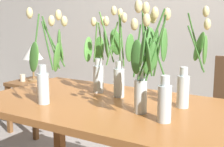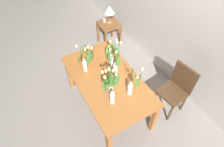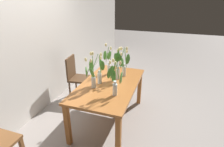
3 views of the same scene
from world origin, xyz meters
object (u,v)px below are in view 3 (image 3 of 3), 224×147
object	(u,v)px
tulip_vase_2	(114,81)
tulip_vase_0	(119,66)
tulip_vase_5	(109,64)
dining_chair	(76,75)
tulip_vase_1	(99,72)
tulip_vase_4	(124,65)
dining_table	(109,88)
tulip_vase_3	(92,76)

from	to	relation	value
tulip_vase_2	tulip_vase_0	bearing A→B (deg)	10.92
tulip_vase_5	dining_chair	distance (m)	0.91
tulip_vase_1	dining_chair	xyz separation A→B (m)	(0.60, 0.80, -0.43)
tulip_vase_2	tulip_vase_1	bearing A→B (deg)	53.23
tulip_vase_4	dining_chair	world-z (taller)	tulip_vase_4
tulip_vase_4	tulip_vase_2	bearing A→B (deg)	-177.22
tulip_vase_4	dining_chair	distance (m)	1.22
tulip_vase_0	tulip_vase_1	size ratio (longest dim) A/B	1.04
dining_table	tulip_vase_2	world-z (taller)	tulip_vase_2
tulip_vase_0	tulip_vase_3	size ratio (longest dim) A/B	1.01
tulip_vase_1	tulip_vase_3	world-z (taller)	tulip_vase_3
tulip_vase_0	dining_table	bearing A→B (deg)	163.00
tulip_vase_2	tulip_vase_3	xyz separation A→B (m)	(0.09, 0.40, -0.02)
dining_table	dining_chair	distance (m)	1.12
dining_table	tulip_vase_4	distance (m)	0.50
tulip_vase_2	tulip_vase_4	bearing A→B (deg)	2.78
dining_chair	tulip_vase_2	bearing A→B (deg)	-126.76
tulip_vase_0	tulip_vase_3	distance (m)	0.56
tulip_vase_5	dining_chair	bearing A→B (deg)	80.06
tulip_vase_3	tulip_vase_4	distance (m)	0.68
dining_table	dining_chair	size ratio (longest dim) A/B	1.72
tulip_vase_3	dining_chair	world-z (taller)	tulip_vase_3
tulip_vase_1	dining_chair	world-z (taller)	tulip_vase_1
dining_table	tulip_vase_5	world-z (taller)	tulip_vase_5
tulip_vase_2	tulip_vase_4	world-z (taller)	tulip_vase_4
tulip_vase_0	tulip_vase_1	world-z (taller)	tulip_vase_0
dining_chair	tulip_vase_4	bearing A→B (deg)	-99.94
tulip_vase_0	tulip_vase_2	bearing A→B (deg)	-169.08
tulip_vase_2	dining_chair	world-z (taller)	tulip_vase_2
tulip_vase_5	tulip_vase_0	bearing A→B (deg)	-122.18
dining_chair	tulip_vase_1	bearing A→B (deg)	-126.76
dining_table	tulip_vase_2	xyz separation A→B (m)	(-0.30, -0.19, 0.31)
tulip_vase_1	tulip_vase_4	xyz separation A→B (m)	(0.40, -0.32, 0.01)
tulip_vase_4	tulip_vase_5	size ratio (longest dim) A/B	1.04
tulip_vase_1	tulip_vase_3	xyz separation A→B (m)	(-0.17, 0.05, -0.01)
tulip_vase_2	dining_chair	xyz separation A→B (m)	(0.86, 1.15, -0.44)
tulip_vase_2	dining_chair	size ratio (longest dim) A/B	0.59
dining_table	tulip_vase_4	xyz separation A→B (m)	(0.36, -0.16, 0.31)
tulip_vase_0	tulip_vase_3	world-z (taller)	tulip_vase_0
dining_table	tulip_vase_3	bearing A→B (deg)	135.34
tulip_vase_2	tulip_vase_4	xyz separation A→B (m)	(0.66, 0.03, -0.00)
tulip_vase_1	tulip_vase_2	bearing A→B (deg)	-126.77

